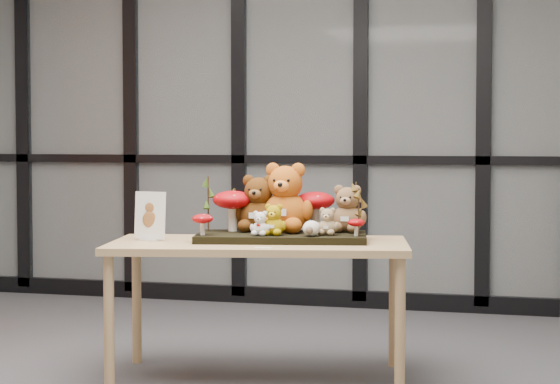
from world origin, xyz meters
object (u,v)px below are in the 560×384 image
(mushroom_back_left, at_px, (233,209))
(mushroom_front_left, at_px, (203,223))
(bear_brown_medium, at_px, (259,200))
(mushroom_back_right, at_px, (315,209))
(display_table, at_px, (259,255))
(bear_tan_back, at_px, (348,206))
(mushroom_front_right, at_px, (356,226))
(bear_small_yellow, at_px, (274,218))
(bear_beige_small, at_px, (328,220))
(bear_pooh_yellow, at_px, (285,194))
(bear_white_bow, at_px, (260,222))
(sign_holder, at_px, (150,219))
(diorama_tray, at_px, (282,237))
(plush_cream_hedgehog, at_px, (311,228))

(mushroom_back_left, distance_m, mushroom_front_left, 0.26)
(bear_brown_medium, distance_m, mushroom_back_right, 0.29)
(display_table, bearing_deg, bear_tan_back, 19.41)
(mushroom_front_right, bearing_deg, bear_tan_back, 113.18)
(mushroom_front_left, bearing_deg, bear_brown_medium, 51.45)
(bear_small_yellow, xyz_separation_m, bear_beige_small, (0.25, 0.08, -0.01))
(mushroom_front_left, bearing_deg, bear_small_yellow, 14.48)
(mushroom_front_right, bearing_deg, bear_small_yellow, -170.35)
(display_table, bearing_deg, mushroom_front_left, -168.65)
(bear_pooh_yellow, relative_size, bear_white_bow, 2.90)
(bear_brown_medium, bearing_deg, bear_pooh_yellow, -6.67)
(bear_small_yellow, distance_m, sign_holder, 0.63)
(mushroom_back_left, height_order, mushroom_front_left, mushroom_back_left)
(diorama_tray, relative_size, mushroom_back_right, 3.76)
(mushroom_front_left, relative_size, sign_holder, 0.47)
(mushroom_back_left, height_order, mushroom_back_right, mushroom_back_left)
(diorama_tray, xyz_separation_m, bear_pooh_yellow, (-0.00, 0.09, 0.21))
(plush_cream_hedgehog, relative_size, mushroom_back_left, 0.37)
(bear_white_bow, distance_m, mushroom_front_right, 0.47)
(plush_cream_hedgehog, xyz_separation_m, sign_holder, (-0.82, -0.07, 0.03))
(diorama_tray, distance_m, bear_small_yellow, 0.14)
(display_table, xyz_separation_m, mushroom_back_right, (0.23, 0.25, 0.22))
(plush_cream_hedgehog, xyz_separation_m, mushroom_back_left, (-0.45, 0.16, 0.07))
(display_table, relative_size, bear_tan_back, 6.02)
(bear_white_bow, distance_m, mushroom_front_left, 0.29)
(display_table, height_order, mushroom_front_left, mushroom_front_left)
(display_table, bearing_deg, bear_beige_small, -2.20)
(display_table, bearing_deg, bear_small_yellow, -26.23)
(bear_brown_medium, distance_m, plush_cream_hedgehog, 0.39)
(display_table, distance_m, bear_white_bow, 0.18)
(bear_white_bow, relative_size, mushroom_front_right, 1.43)
(mushroom_back_left, bearing_deg, bear_brown_medium, 8.18)
(bear_beige_small, relative_size, mushroom_back_left, 0.65)
(plush_cream_hedgehog, relative_size, mushroom_front_right, 0.91)
(diorama_tray, relative_size, sign_holder, 3.42)
(bear_pooh_yellow, bearing_deg, bear_white_bow, -118.06)
(diorama_tray, distance_m, bear_beige_small, 0.26)
(bear_beige_small, relative_size, mushroom_front_left, 1.30)
(bear_small_yellow, bearing_deg, plush_cream_hedgehog, -13.02)
(bear_small_yellow, height_order, mushroom_back_left, mushroom_back_left)
(bear_brown_medium, xyz_separation_m, sign_holder, (-0.49, -0.25, -0.09))
(diorama_tray, xyz_separation_m, bear_beige_small, (0.24, -0.02, 0.09))
(bear_white_bow, bearing_deg, mushroom_back_left, 124.63)
(bear_white_bow, height_order, mushroom_back_left, mushroom_back_left)
(bear_white_bow, relative_size, bear_beige_small, 0.89)
(bear_small_yellow, xyz_separation_m, mushroom_front_left, (-0.34, -0.09, -0.03))
(plush_cream_hedgehog, height_order, mushroom_back_left, mushroom_back_left)
(display_table, bearing_deg, bear_brown_medium, 95.32)
(display_table, distance_m, bear_beige_small, 0.39)
(bear_pooh_yellow, xyz_separation_m, bear_brown_medium, (-0.14, -0.01, -0.03))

